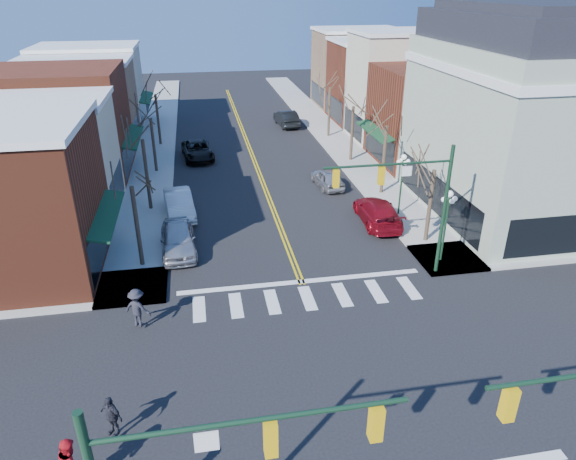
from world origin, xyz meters
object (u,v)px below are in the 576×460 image
car_left_mid (179,204)px  lamppost_midblock (402,174)px  pedestrian_dark_a (111,416)px  pedestrian_dark_b (137,308)px  car_right_far (286,118)px  car_right_near (378,212)px  car_right_mid (327,178)px  victorian_corner (533,115)px  lamppost_corner (447,214)px  car_left_far (198,150)px  car_left_near (178,239)px

car_left_mid → lamppost_midblock: bearing=-17.6°
pedestrian_dark_a → pedestrian_dark_b: bearing=124.5°
pedestrian_dark_b → car_left_mid: bearing=-72.3°
pedestrian_dark_a → pedestrian_dark_b: size_ratio=0.86×
car_right_far → car_left_mid: bearing=57.8°
car_right_near → car_right_mid: 7.20m
victorian_corner → car_right_mid: (-11.70, 6.67, -5.96)m
lamppost_midblock → pedestrian_dark_b: 19.12m
car_left_mid → car_right_mid: size_ratio=1.22×
car_left_mid → pedestrian_dark_a: pedestrian_dark_a is taller
pedestrian_dark_b → victorian_corner: bearing=-133.9°
victorian_corner → pedestrian_dark_b: (-24.59, -9.33, -5.56)m
car_right_near → lamppost_corner: bearing=110.3°
car_right_far → car_right_mid: bearing=84.2°
victorian_corner → pedestrian_dark_a: 30.00m
victorian_corner → pedestrian_dark_a: (-24.97, -15.61, -5.70)m
car_left_far → car_right_far: bearing=39.6°
car_left_near → pedestrian_dark_a: pedestrian_dark_a is taller
car_left_mid → car_left_far: size_ratio=0.91×
victorian_corner → car_right_mid: bearing=150.3°
victorian_corner → car_left_far: bearing=143.8°
car_left_near → car_right_mid: car_left_near is taller
lamppost_midblock → car_left_mid: lamppost_midblock is taller
car_right_near → pedestrian_dark_a: pedestrian_dark_a is taller
car_left_near → pedestrian_dark_b: size_ratio=2.58×
car_left_far → pedestrian_dark_b: (-3.19, -25.01, 0.34)m
lamppost_midblock → pedestrian_dark_a: 23.27m
lamppost_corner → pedestrian_dark_a: bearing=-150.0°
car_right_mid → car_right_far: 19.00m
lamppost_midblock → car_right_mid: 7.40m
lamppost_corner → car_left_far: lamppost_corner is taller
pedestrian_dark_b → car_left_far: bearing=-71.9°
pedestrian_dark_a → lamppost_corner: bearing=67.9°
lamppost_midblock → pedestrian_dark_b: size_ratio=2.29×
lamppost_corner → pedestrian_dark_b: 16.74m
pedestrian_dark_a → car_right_mid: bearing=97.2°
car_right_far → car_right_near: bearing=87.8°
car_left_near → car_right_mid: (11.20, 8.76, -0.14)m
car_right_far → car_left_near: bearing=62.4°
car_right_near → car_right_mid: bearing=-74.5°
car_left_mid → car_left_near: bearing=-96.9°
lamppost_midblock → pedestrian_dark_b: (-16.29, -9.83, -1.86)m
lamppost_midblock → car_right_near: 2.94m
car_left_near → victorian_corner: bearing=1.8°
car_left_mid → car_right_far: car_right_far is taller
car_left_near → lamppost_midblock: bearing=6.7°
car_left_near → car_right_mid: bearing=34.6°
lamppost_midblock → car_right_near: size_ratio=0.79×
car_right_near → pedestrian_dark_a: bearing=48.4°
pedestrian_dark_a → pedestrian_dark_b: pedestrian_dark_b is taller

